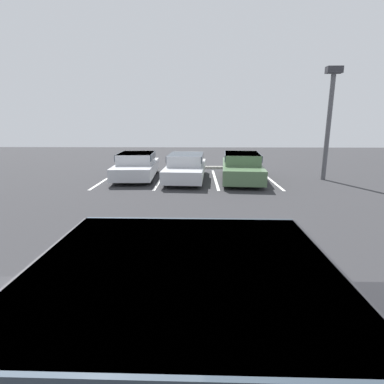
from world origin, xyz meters
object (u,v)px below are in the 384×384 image
Objects in this scene: parked_sedan_c at (242,166)px; light_post at (330,114)px; parked_sedan_a at (137,165)px; parked_sedan_b at (186,166)px; pickup_truck at (223,384)px; wheel_stop_curb at (212,167)px.

light_post reaches higher than parked_sedan_c.
parked_sedan_b is (2.46, -0.36, -0.00)m from parked_sedan_a.
parked_sedan_b is at bearing 79.54° from parked_sedan_a.
wheel_stop_curb is at bearing 88.24° from pickup_truck.
parked_sedan_b is 2.67m from parked_sedan_c.
pickup_truck is 1.16× the size of parked_sedan_c.
parked_sedan_c reaches higher than parked_sedan_b.
parked_sedan_b reaches higher than wheel_stop_curb.
parked_sedan_a is (-3.22, 12.86, -0.27)m from pickup_truck.
parked_sedan_c is at bearing -69.82° from wheel_stop_curb.
pickup_truck is 14.10m from light_post.
parked_sedan_a is at bearing -95.09° from parked_sedan_b.
parked_sedan_c is 0.93× the size of light_post.
parked_sedan_c is at bearing 91.69° from parked_sedan_b.
light_post is (9.12, -0.24, 2.43)m from parked_sedan_a.
wheel_stop_curb is (-1.27, 3.45, -0.61)m from parked_sedan_c.
parked_sedan_a is 9.44m from light_post.
wheel_stop_curb is (3.87, 3.02, -0.59)m from parked_sedan_a.
light_post reaches higher than wheel_stop_curb.
pickup_truck is at bearing -92.34° from wheel_stop_curb.
pickup_truck is 2.87× the size of wheel_stop_curb.
wheel_stop_curb is (1.40, 3.38, -0.59)m from parked_sedan_b.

